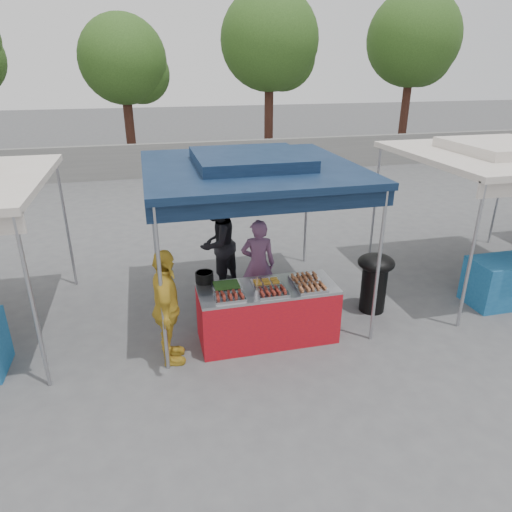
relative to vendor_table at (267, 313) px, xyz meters
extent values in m
plane|color=#4E4E50|center=(0.00, 0.10, -0.43)|extent=(80.00, 80.00, 0.00)
cube|color=slate|center=(0.00, 11.10, 0.17)|extent=(40.00, 0.25, 1.20)
cylinder|color=#A2A3A9|center=(-1.50, -0.40, 0.72)|extent=(0.05, 0.05, 2.30)
cylinder|color=#A2A3A9|center=(1.50, -0.40, 0.72)|extent=(0.05, 0.05, 2.30)
cylinder|color=#A2A3A9|center=(-1.50, 2.60, 0.72)|extent=(0.05, 0.05, 2.30)
cylinder|color=#A2A3A9|center=(1.50, 2.60, 0.72)|extent=(0.05, 0.05, 2.30)
cube|color=#0E1E38|center=(0.00, 1.10, 1.92)|extent=(3.20, 3.20, 0.10)
cube|color=#0E1E38|center=(0.00, 1.10, 2.05)|extent=(1.65, 1.65, 0.18)
cube|color=#0E1E38|center=(0.00, -0.40, 1.77)|extent=(3.20, 0.04, 0.25)
cylinder|color=#A2A3A9|center=(-3.00, -0.40, 0.72)|extent=(0.05, 0.05, 2.30)
cylinder|color=#A2A3A9|center=(-3.00, 2.60, 0.72)|extent=(0.05, 0.05, 2.30)
cylinder|color=#A2A3A9|center=(3.00, -0.40, 0.72)|extent=(0.05, 0.05, 2.30)
cylinder|color=#A2A3A9|center=(3.00, 2.60, 0.72)|extent=(0.05, 0.05, 2.30)
cylinder|color=#A2A3A9|center=(6.00, 2.60, 0.72)|extent=(0.05, 0.05, 2.30)
cube|color=beige|center=(4.50, 1.10, 1.92)|extent=(3.20, 3.20, 0.10)
cube|color=beige|center=(4.50, 1.10, 2.05)|extent=(1.65, 1.65, 0.18)
cylinder|color=#381D15|center=(-1.97, 13.48, 1.34)|extent=(0.36, 0.36, 3.54)
sphere|color=#2E511B|center=(-1.97, 13.48, 3.52)|extent=(3.23, 3.23, 3.23)
sphere|color=#2E511B|center=(-1.37, 13.68, 3.01)|extent=(2.22, 2.22, 2.22)
cylinder|color=#381D15|center=(3.59, 13.08, 1.66)|extent=(0.36, 0.36, 4.16)
sphere|color=#2E511B|center=(3.59, 13.08, 4.21)|extent=(3.81, 3.81, 3.81)
sphere|color=#2E511B|center=(4.19, 13.28, 3.62)|extent=(2.62, 2.62, 2.62)
cylinder|color=#381D15|center=(10.02, 13.49, 1.72)|extent=(0.36, 0.36, 4.28)
sphere|color=#2E511B|center=(10.02, 13.49, 4.34)|extent=(3.91, 3.91, 3.91)
sphere|color=#2E511B|center=(10.62, 13.69, 3.73)|extent=(2.69, 2.69, 2.69)
cube|color=#A80F19|center=(0.00, 0.00, -0.02)|extent=(2.00, 0.80, 0.81)
cube|color=#A2A3A9|center=(0.00, 0.00, 0.40)|extent=(2.00, 0.80, 0.04)
cube|color=#ADAEB2|center=(-0.60, -0.22, 0.45)|extent=(0.42, 0.30, 0.05)
cube|color=maroon|center=(-0.60, -0.22, 0.49)|extent=(0.35, 0.25, 0.02)
cube|color=#ADAEB2|center=(0.00, -0.24, 0.45)|extent=(0.42, 0.30, 0.05)
cube|color=maroon|center=(0.00, -0.24, 0.49)|extent=(0.35, 0.25, 0.02)
cube|color=#ADAEB2|center=(0.58, -0.24, 0.45)|extent=(0.42, 0.30, 0.05)
cube|color=#975734|center=(0.58, -0.24, 0.49)|extent=(0.35, 0.25, 0.02)
cube|color=#ADAEB2|center=(-0.58, 0.10, 0.45)|extent=(0.42, 0.30, 0.05)
cube|color=#254B1A|center=(-0.58, 0.10, 0.49)|extent=(0.35, 0.25, 0.02)
cube|color=#ADAEB2|center=(0.00, 0.08, 0.45)|extent=(0.42, 0.30, 0.05)
cube|color=#B87C20|center=(0.00, 0.08, 0.49)|extent=(0.35, 0.25, 0.02)
cube|color=#ADAEB2|center=(0.59, 0.08, 0.45)|extent=(0.42, 0.30, 0.05)
cube|color=#975734|center=(0.59, 0.08, 0.49)|extent=(0.35, 0.25, 0.02)
cylinder|color=black|center=(-0.86, 0.39, 0.50)|extent=(0.27, 0.27, 0.16)
cylinder|color=#A2A3A9|center=(-0.22, -0.23, 0.48)|extent=(0.09, 0.09, 0.11)
cylinder|color=black|center=(1.92, 0.40, -0.02)|extent=(0.41, 0.41, 0.80)
ellipsoid|color=black|center=(1.92, 0.40, 0.44)|extent=(0.60, 0.60, 0.27)
cube|color=navy|center=(-0.32, 0.60, -0.28)|extent=(0.49, 0.35, 0.30)
cube|color=navy|center=(0.44, 0.68, -0.28)|extent=(0.49, 0.34, 0.29)
cube|color=navy|center=(0.44, 0.68, 0.01)|extent=(0.48, 0.33, 0.29)
imported|color=#774B71|center=(0.11, 0.99, 0.35)|extent=(0.62, 0.47, 1.54)
imported|color=black|center=(-0.43, 1.84, 0.44)|extent=(1.06, 1.06, 1.73)
imported|color=gold|center=(-1.45, -0.23, 0.40)|extent=(0.44, 0.98, 1.65)
camera|label=1|loc=(-1.56, -5.65, 3.40)|focal=32.00mm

